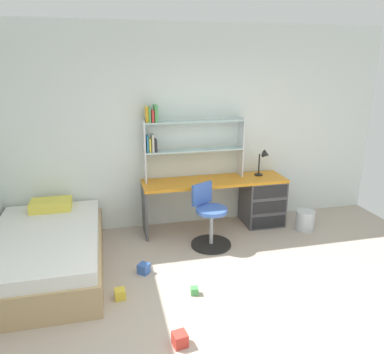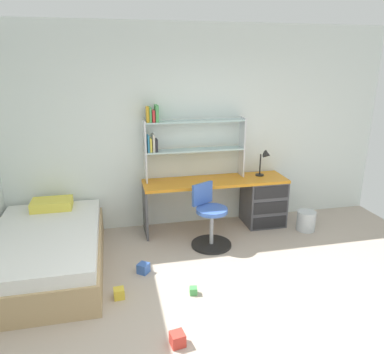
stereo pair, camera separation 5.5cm
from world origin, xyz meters
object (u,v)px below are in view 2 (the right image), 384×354
at_px(waste_bin, 306,221).
at_px(toy_block_red_2, 177,339).
at_px(desk_lamp, 266,159).
at_px(bed_platform, 46,251).
at_px(toy_block_blue_1, 143,268).
at_px(swivel_chair, 210,222).
at_px(bookshelf_hutch, 183,137).
at_px(desk, 251,198).
at_px(toy_block_yellow_0, 119,293).
at_px(toy_block_green_3, 193,291).

distance_m(waste_bin, toy_block_red_2, 2.83).
xyz_separation_m(desk_lamp, bed_platform, (-2.92, -0.73, -0.73)).
bearing_deg(toy_block_blue_1, waste_bin, 14.94).
distance_m(swivel_chair, waste_bin, 1.46).
relative_size(bookshelf_hutch, waste_bin, 4.98).
relative_size(desk, desk_lamp, 5.24).
bearing_deg(swivel_chair, desk, 33.85).
relative_size(bed_platform, toy_block_red_2, 16.73).
bearing_deg(toy_block_red_2, bed_platform, 129.87).
distance_m(desk, toy_block_yellow_0, 2.42).
height_order(bookshelf_hutch, swivel_chair, bookshelf_hutch).
bearing_deg(desk, bed_platform, -165.62).
bearing_deg(waste_bin, swivel_chair, -174.58).
relative_size(desk, bookshelf_hutch, 1.45).
relative_size(bookshelf_hutch, toy_block_green_3, 18.18).
distance_m(bed_platform, waste_bin, 3.43).
bearing_deg(waste_bin, bed_platform, -174.43).
bearing_deg(desk, toy_block_yellow_0, -144.01).
relative_size(toy_block_blue_1, toy_block_green_3, 1.49).
distance_m(desk_lamp, toy_block_green_3, 2.28).
relative_size(bookshelf_hutch, toy_block_red_2, 11.88).
bearing_deg(toy_block_blue_1, desk, 30.93).
height_order(desk, swivel_chair, swivel_chair).
bearing_deg(bookshelf_hutch, toy_block_green_3, -97.92).
bearing_deg(toy_block_blue_1, swivel_chair, 28.40).
height_order(bed_platform, waste_bin, bed_platform).
bearing_deg(bed_platform, toy_block_yellow_0, -42.49).
distance_m(desk_lamp, swivel_chair, 1.27).
distance_m(desk, toy_block_blue_1, 1.96).
height_order(toy_block_yellow_0, toy_block_red_2, toy_block_red_2).
bearing_deg(bed_platform, toy_block_green_3, -28.00).
bearing_deg(bookshelf_hutch, waste_bin, -17.07).
bearing_deg(toy_block_red_2, desk, 55.80).
height_order(toy_block_yellow_0, toy_block_green_3, toy_block_yellow_0).
bearing_deg(bed_platform, desk, 14.38).
bearing_deg(bookshelf_hutch, swivel_chair, -71.61).
distance_m(swivel_chair, bed_platform, 1.98).
height_order(toy_block_blue_1, toy_block_red_2, toy_block_red_2).
height_order(toy_block_blue_1, toy_block_green_3, toy_block_blue_1).
distance_m(toy_block_red_2, toy_block_green_3, 0.73).
bearing_deg(bookshelf_hutch, toy_block_red_2, -102.57).
relative_size(bookshelf_hutch, bed_platform, 0.71).
xyz_separation_m(waste_bin, toy_block_yellow_0, (-2.64, -1.04, -0.09)).
height_order(bookshelf_hutch, toy_block_green_3, bookshelf_hutch).
relative_size(swivel_chair, bed_platform, 0.41).
relative_size(desk, waste_bin, 7.22).
xyz_separation_m(desk, bed_platform, (-2.71, -0.69, -0.16)).
bearing_deg(toy_block_green_3, waste_bin, 31.13).
bearing_deg(bed_platform, swivel_chair, 5.69).
relative_size(toy_block_red_2, toy_block_green_3, 1.53).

